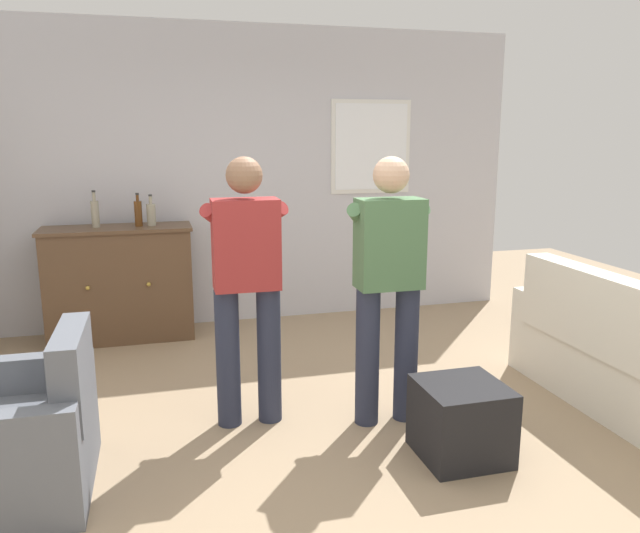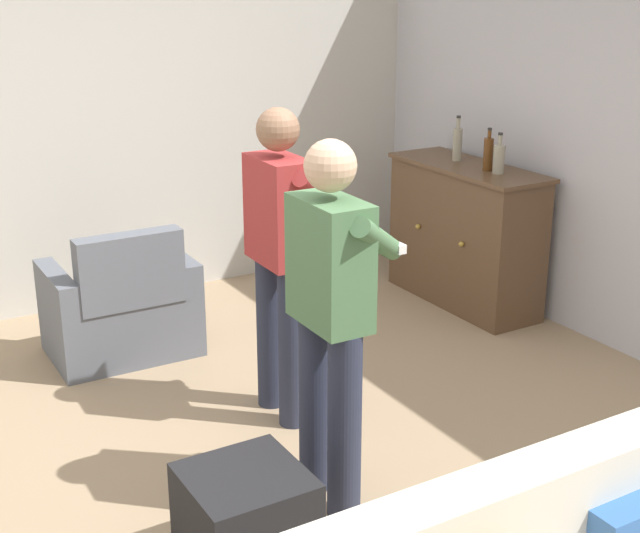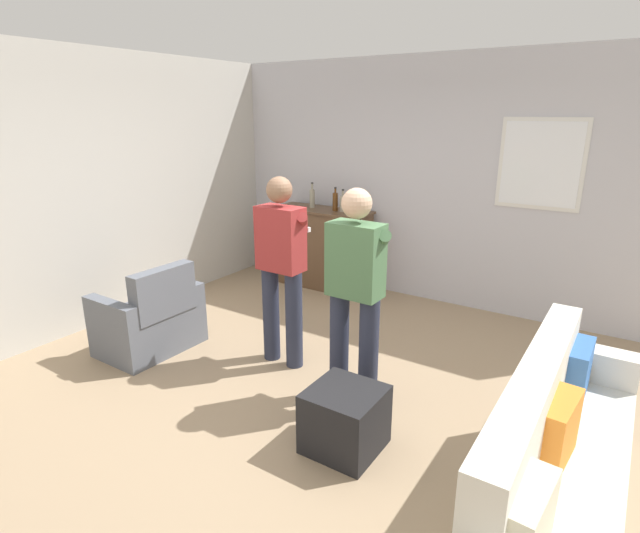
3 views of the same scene
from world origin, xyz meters
TOP-DOWN VIEW (x-y plane):
  - ground at (0.00, 0.00)m, footprint 10.40×10.40m
  - wall_side_left at (-2.66, 0.00)m, footprint 0.12×5.20m
  - armchair at (-1.63, -0.13)m, footprint 0.66×0.89m
  - sideboard_cabinet at (-1.27, 2.30)m, footprint 1.28×0.49m
  - bottle_wine_green at (-1.08, 2.30)m, footprint 0.07×0.07m
  - bottle_liquor_amber at (-0.97, 2.30)m, footprint 0.08×0.08m
  - bottle_spirits_clear at (-1.44, 2.32)m, footprint 0.07×0.07m
  - ottoman at (0.66, -0.39)m, footprint 0.47×0.47m
  - person_standing_left at (-0.43, 0.37)m, footprint 0.56×0.48m
  - person_standing_right at (0.42, 0.16)m, footprint 0.56×0.48m

SIDE VIEW (x-z plane):
  - ground at x=0.00m, z-range 0.00..0.00m
  - ottoman at x=0.66m, z-range 0.00..0.43m
  - armchair at x=-1.63m, z-range -0.14..0.71m
  - sideboard_cabinet at x=-1.27m, z-range 0.00..1.02m
  - person_standing_left at x=-0.43m, z-range 0.10..1.78m
  - person_standing_right at x=0.42m, z-range 0.10..1.78m
  - bottle_liquor_amber at x=-0.97m, z-range 0.98..1.26m
  - bottle_wine_green at x=-1.08m, z-range 0.99..1.28m
  - bottle_spirits_clear at x=-1.44m, z-range 0.98..1.30m
  - wall_side_left at x=-2.66m, z-range 0.00..2.80m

